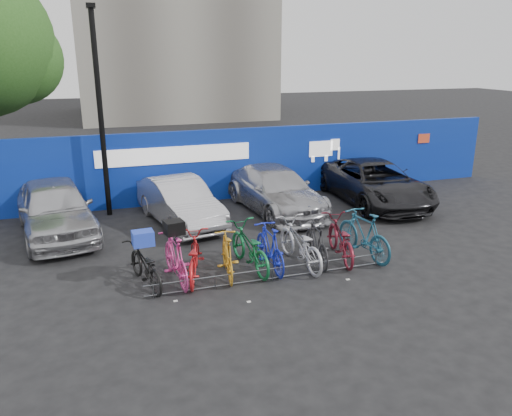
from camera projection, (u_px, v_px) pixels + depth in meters
name	position (u px, v px, depth m)	size (l,w,h in m)	color
ground	(264.00, 269.00, 11.57)	(100.00, 100.00, 0.00)	black
hoarding	(205.00, 166.00, 16.65)	(22.00, 0.18, 2.40)	#0A2492
lamppost	(100.00, 108.00, 14.53)	(0.25, 0.50, 6.11)	black
bike_rack	(273.00, 273.00, 10.98)	(5.60, 0.03, 0.30)	#595B60
car_0	(55.00, 208.00, 13.55)	(1.82, 4.52, 1.54)	#ABACB0
car_1	(180.00, 202.00, 14.52)	(1.40, 4.00, 1.32)	#B5B4B9
car_2	(275.00, 190.00, 15.73)	(1.90, 4.68, 1.36)	#A5A5AA
car_3	(375.00, 182.00, 16.57)	(2.31, 5.00, 1.39)	black
bike_0	(145.00, 266.00, 10.64)	(0.62, 1.78, 0.93)	black
bike_1	(176.00, 258.00, 10.82)	(0.52, 1.85, 1.11)	#EB3E94
bike_2	(193.00, 257.00, 10.99)	(0.66, 1.91, 1.00)	red
bike_3	(227.00, 255.00, 11.10)	(0.47, 1.66, 1.00)	gold
bike_4	(249.00, 247.00, 11.46)	(0.71, 2.02, 1.06)	#126634
bike_5	(270.00, 247.00, 11.46)	(0.50, 1.78, 1.07)	#1927C3
bike_6	(300.00, 244.00, 11.65)	(0.72, 2.07, 1.09)	#B2B3BA
bike_7	(317.00, 242.00, 11.79)	(0.49, 1.74, 1.04)	#28282B
bike_8	(340.00, 239.00, 12.02)	(0.69, 1.99, 1.04)	maroon
bike_9	(364.00, 234.00, 12.12)	(0.56, 1.97, 1.19)	#1E5873
cargo_crate	(143.00, 238.00, 10.45)	(0.44, 0.33, 0.31)	blue
cargo_topcase	(174.00, 227.00, 10.61)	(0.40, 0.35, 0.29)	black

